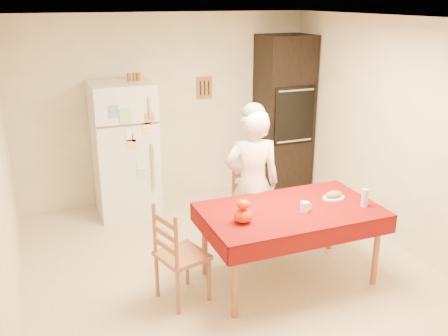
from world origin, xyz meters
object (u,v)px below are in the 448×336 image
chair_left (176,252)px  seated_woman (252,184)px  chair_far (252,204)px  coffee_mug (304,207)px  refrigerator (125,150)px  oven_cabinet (284,115)px  wine_glass (365,198)px  bread_plate (333,198)px  dining_table (290,215)px  pumpkin_lower (243,215)px

chair_left → seated_woman: 1.21m
chair_far → coffee_mug: (0.13, -0.89, 0.30)m
refrigerator → oven_cabinet: size_ratio=0.77×
refrigerator → wine_glass: 3.06m
refrigerator → chair_far: size_ratio=1.79×
wine_glass → bread_plate: wine_glass is taller
seated_woman → dining_table: bearing=114.0°
oven_cabinet → chair_far: bearing=-127.8°
refrigerator → pumpkin_lower: refrigerator is taller
chair_left → coffee_mug: bearing=-113.2°
refrigerator → chair_far: bearing=-52.9°
oven_cabinet → dining_table: oven_cabinet is taller
chair_far → seated_woman: bearing=-128.7°
oven_cabinet → wine_glass: 2.54m
refrigerator → oven_cabinet: oven_cabinet is taller
refrigerator → chair_left: size_ratio=1.79×
chair_left → seated_woman: seated_woman is taller
bread_plate → chair_left: bearing=-179.1°
seated_woman → wine_glass: bearing=147.4°
coffee_mug → wine_glass: wine_glass is taller
dining_table → seated_woman: (-0.12, 0.61, 0.12)m
pumpkin_lower → seated_woman: bearing=59.7°
wine_glass → seated_woman: bearing=134.7°
refrigerator → dining_table: 2.52m
seated_woman → pumpkin_lower: 0.84m
chair_far → coffee_mug: size_ratio=9.50×
bread_plate → wine_glass: bearing=-57.5°
refrigerator → wine_glass: (1.84, -2.45, -0.00)m
chair_left → bread_plate: chair_left is taller
oven_cabinet → bread_plate: bearing=-105.4°
refrigerator → seated_woman: refrigerator is taller
wine_glass → coffee_mug: bearing=171.1°
seated_woman → refrigerator: bearing=-45.0°
chair_left → bread_plate: size_ratio=3.96×
coffee_mug → bread_plate: size_ratio=0.42×
oven_cabinet → chair_left: size_ratio=2.32×
seated_woman → coffee_mug: 0.75m
chair_far → dining_table: bearing=-99.2°
chair_left → dining_table: bearing=-108.2°
coffee_mug → seated_woman: bearing=105.8°
oven_cabinet → dining_table: (-1.13, -2.29, -0.41)m
seated_woman → pumpkin_lower: bearing=72.4°
oven_cabinet → dining_table: 2.58m
seated_woman → bread_plate: bearing=152.0°
chair_left → wine_glass: size_ratio=5.40×
wine_glass → dining_table: bearing=163.3°
coffee_mug → pumpkin_lower: size_ratio=0.57×
chair_far → seated_woman: (-0.08, -0.16, 0.30)m
refrigerator → dining_table: size_ratio=1.00×
bread_plate → seated_woman: bearing=139.3°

